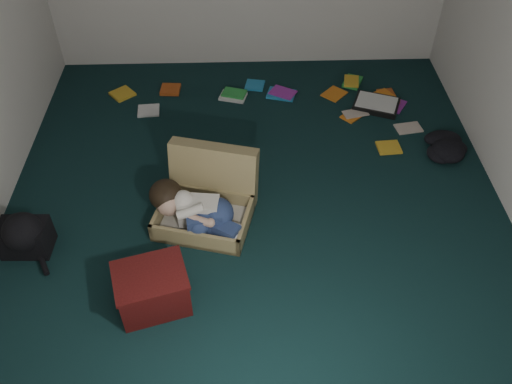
{
  "coord_description": "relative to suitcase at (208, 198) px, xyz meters",
  "views": [
    {
      "loc": [
        -0.09,
        -2.99,
        3.14
      ],
      "look_at": [
        0.0,
        -0.15,
        0.35
      ],
      "focal_mm": 38.0,
      "sensor_mm": 36.0,
      "label": 1
    }
  ],
  "objects": [
    {
      "name": "floor",
      "position": [
        0.37,
        0.01,
        -0.15
      ],
      "size": [
        4.5,
        4.5,
        0.0
      ],
      "primitive_type": "plane",
      "color": "black",
      "rests_on": "ground"
    },
    {
      "name": "suitcase",
      "position": [
        0.0,
        0.0,
        0.0
      ],
      "size": [
        0.85,
        0.84,
        0.51
      ],
      "rotation": [
        0.0,
        0.0,
        -0.25
      ],
      "color": "#9F8C58",
      "rests_on": "floor"
    },
    {
      "name": "person",
      "position": [
        -0.09,
        -0.16,
        0.04
      ],
      "size": [
        0.71,
        0.5,
        0.32
      ],
      "rotation": [
        0.0,
        0.0,
        -0.25
      ],
      "color": "silver",
      "rests_on": "suitcase"
    },
    {
      "name": "maroon_bin",
      "position": [
        -0.34,
        -0.85,
        0.01
      ],
      "size": [
        0.55,
        0.48,
        0.32
      ],
      "rotation": [
        0.0,
        0.0,
        0.28
      ],
      "color": "#430E0D",
      "rests_on": "floor"
    },
    {
      "name": "backpack",
      "position": [
        -1.33,
        -0.33,
        -0.02
      ],
      "size": [
        0.45,
        0.37,
        0.27
      ],
      "primitive_type": null,
      "rotation": [
        0.0,
        0.0,
        -0.03
      ],
      "color": "black",
      "rests_on": "floor"
    },
    {
      "name": "clothing_pile",
      "position": [
        2.07,
        0.69,
        -0.09
      ],
      "size": [
        0.42,
        0.34,
        0.13
      ],
      "primitive_type": null,
      "rotation": [
        0.0,
        0.0,
        0.01
      ],
      "color": "black",
      "rests_on": "floor"
    },
    {
      "name": "paper_tray",
      "position": [
        1.6,
        1.38,
        -0.13
      ],
      "size": [
        0.51,
        0.45,
        0.06
      ],
      "rotation": [
        0.0,
        0.0,
        -0.37
      ],
      "color": "black",
      "rests_on": "floor"
    },
    {
      "name": "book_scatter",
      "position": [
        0.79,
        1.46,
        -0.14
      ],
      "size": [
        2.98,
        1.31,
        0.02
      ],
      "color": "gold",
      "rests_on": "floor"
    }
  ]
}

